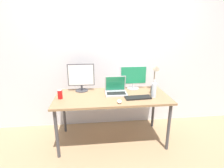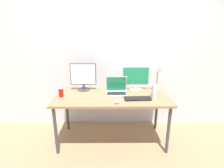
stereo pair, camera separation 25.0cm
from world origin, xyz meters
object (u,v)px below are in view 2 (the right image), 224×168
keyboard_main (137,99)px  laptop_silver (116,90)px  monitor_left (83,76)px  desk_lamp (158,74)px  monitor_center (136,77)px  water_bottle (154,91)px  work_desk (112,100)px  soda_can_by_laptop (154,91)px  mouse_by_keyboard (117,102)px  soda_can_near_keyboard (61,93)px

keyboard_main → laptop_silver: bearing=137.3°
monitor_left → desk_lamp: bearing=-4.5°
monitor_center → keyboard_main: monitor_center is taller
monitor_left → water_bottle: size_ratio=1.70×
monitor_center → work_desk: bearing=-142.7°
monitor_left → soda_can_by_laptop: 1.12m
work_desk → mouse_by_keyboard: 0.29m
monitor_center → desk_lamp: desk_lamp is taller
keyboard_main → mouse_by_keyboard: mouse_by_keyboard is taller
mouse_by_keyboard → water_bottle: (0.52, 0.16, 0.10)m
water_bottle → monitor_center: bearing=117.2°
water_bottle → soda_can_by_laptop: size_ratio=2.01×
monitor_center → mouse_by_keyboard: (-0.31, -0.56, -0.18)m
soda_can_near_keyboard → soda_can_by_laptop: same height
work_desk → soda_can_near_keyboard: soda_can_near_keyboard is taller
soda_can_near_keyboard → soda_can_by_laptop: bearing=2.9°
monitor_center → laptop_silver: 0.39m
water_bottle → desk_lamp: 0.36m
mouse_by_keyboard → desk_lamp: 0.83m
monitor_left → monitor_center: (0.83, 0.02, -0.03)m
mouse_by_keyboard → work_desk: bearing=110.9°
keyboard_main → soda_can_near_keyboard: 1.09m
monitor_center → water_bottle: 0.46m
water_bottle → desk_lamp: desk_lamp is taller
soda_can_by_laptop → laptop_silver: bearing=174.2°
monitor_center → mouse_by_keyboard: size_ratio=4.50×
work_desk → laptop_silver: bearing=54.2°
keyboard_main → monitor_center: bearing=82.9°
soda_can_by_laptop → work_desk: bearing=-176.6°
monitor_left → water_bottle: monitor_left is taller
soda_can_near_keyboard → laptop_silver: bearing=9.0°
mouse_by_keyboard → monitor_left: bearing=140.6°
water_bottle → desk_lamp: size_ratio=0.59×
monitor_left → soda_can_near_keyboard: bearing=-132.9°
keyboard_main → desk_lamp: (0.35, 0.32, 0.28)m
keyboard_main → work_desk: bearing=155.0°
desk_lamp → monitor_left: bearing=175.5°
water_bottle → soda_can_near_keyboard: size_ratio=2.01×
keyboard_main → soda_can_near_keyboard: size_ratio=2.89×
work_desk → mouse_by_keyboard: mouse_by_keyboard is taller
monitor_left → water_bottle: bearing=-20.2°
keyboard_main → soda_can_by_laptop: (0.27, 0.18, 0.05)m
work_desk → desk_lamp: desk_lamp is taller
soda_can_near_keyboard → monitor_center: bearing=16.2°
work_desk → water_bottle: (0.59, -0.11, 0.18)m
work_desk → monitor_left: bearing=149.0°
laptop_silver → mouse_by_keyboard: size_ratio=3.36×
water_bottle → laptop_silver: bearing=158.3°
monitor_left → soda_can_by_laptop: monitor_left is taller
water_bottle → soda_can_near_keyboard: bearing=176.6°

